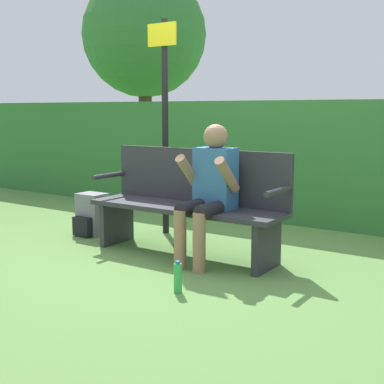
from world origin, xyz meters
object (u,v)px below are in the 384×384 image
object	(u,v)px
backpack	(91,215)
water_bottle	(178,278)
park_bench	(189,202)
person_seated	(209,186)
tree	(144,36)
signpost	(165,115)

from	to	relation	value
backpack	water_bottle	xyz separation A→B (m)	(1.90, -1.01, -0.10)
backpack	park_bench	bearing A→B (deg)	-2.03
backpack	water_bottle	world-z (taller)	backpack
park_bench	water_bottle	world-z (taller)	park_bench
park_bench	backpack	bearing A→B (deg)	177.97
person_seated	tree	xyz separation A→B (m)	(-4.46, 4.61, 2.13)
person_seated	tree	distance (m)	6.76
person_seated	water_bottle	world-z (taller)	person_seated
park_bench	tree	world-z (taller)	tree
person_seated	park_bench	bearing A→B (deg)	156.69
person_seated	backpack	size ratio (longest dim) A/B	2.71
park_bench	backpack	world-z (taller)	park_bench
park_bench	water_bottle	bearing A→B (deg)	-60.18
tree	park_bench	bearing A→B (deg)	-47.13
backpack	signpost	xyz separation A→B (m)	(0.64, 0.51, 1.10)
person_seated	signpost	xyz separation A→B (m)	(-1.02, 0.69, 0.62)
signpost	person_seated	bearing A→B (deg)	-34.32
backpack	person_seated	bearing A→B (deg)	-6.19
person_seated	water_bottle	xyz separation A→B (m)	(0.25, -0.83, -0.58)
park_bench	tree	xyz separation A→B (m)	(-4.15, 4.47, 2.33)
person_seated	backpack	xyz separation A→B (m)	(-1.65, 0.18, -0.48)
backpack	tree	distance (m)	5.86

